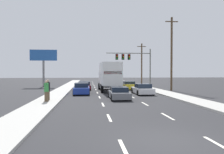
{
  "coord_description": "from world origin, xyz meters",
  "views": [
    {
      "loc": [
        -2.89,
        -7.63,
        2.56
      ],
      "look_at": [
        -0.29,
        15.52,
        2.05
      ],
      "focal_mm": 34.76,
      "sensor_mm": 36.0,
      "label": 1
    }
  ],
  "objects_px": {
    "utility_pole_far": "(142,64)",
    "roadside_billboard": "(43,60)",
    "traffic_signal_mast": "(130,59)",
    "car_blue": "(82,89)",
    "box_truck": "(109,75)",
    "car_gray": "(119,93)",
    "utility_pole_mid": "(172,53)",
    "pedestrian_near_corner": "(46,91)",
    "car_white": "(143,89)",
    "pedestrian_mid_block": "(48,90)",
    "car_yellow": "(128,85)",
    "car_maroon": "(84,86)"
  },
  "relations": [
    {
      "from": "utility_pole_far",
      "to": "roadside_billboard",
      "type": "bearing_deg",
      "value": -169.95
    },
    {
      "from": "car_blue",
      "to": "utility_pole_far",
      "type": "relative_size",
      "value": 0.51
    },
    {
      "from": "utility_pole_mid",
      "to": "utility_pole_far",
      "type": "bearing_deg",
      "value": 93.01
    },
    {
      "from": "car_yellow",
      "to": "car_white",
      "type": "height_order",
      "value": "car_white"
    },
    {
      "from": "car_blue",
      "to": "car_gray",
      "type": "bearing_deg",
      "value": -54.61
    },
    {
      "from": "box_truck",
      "to": "pedestrian_near_corner",
      "type": "relative_size",
      "value": 4.8
    },
    {
      "from": "car_blue",
      "to": "pedestrian_near_corner",
      "type": "xyz_separation_m",
      "value": [
        -2.69,
        -7.37,
        0.4
      ]
    },
    {
      "from": "utility_pole_mid",
      "to": "traffic_signal_mast",
      "type": "bearing_deg",
      "value": 120.41
    },
    {
      "from": "car_blue",
      "to": "roadside_billboard",
      "type": "xyz_separation_m",
      "value": [
        -7.11,
        13.96,
        4.18
      ]
    },
    {
      "from": "roadside_billboard",
      "to": "box_truck",
      "type": "bearing_deg",
      "value": -44.84
    },
    {
      "from": "utility_pole_far",
      "to": "pedestrian_near_corner",
      "type": "relative_size",
      "value": 4.81
    },
    {
      "from": "utility_pole_mid",
      "to": "utility_pole_far",
      "type": "distance_m",
      "value": 13.94
    },
    {
      "from": "traffic_signal_mast",
      "to": "utility_pole_far",
      "type": "height_order",
      "value": "utility_pole_far"
    },
    {
      "from": "pedestrian_mid_block",
      "to": "car_maroon",
      "type": "bearing_deg",
      "value": 77.19
    },
    {
      "from": "box_truck",
      "to": "utility_pole_far",
      "type": "relative_size",
      "value": 1.0
    },
    {
      "from": "car_gray",
      "to": "car_maroon",
      "type": "bearing_deg",
      "value": 106.54
    },
    {
      "from": "car_maroon",
      "to": "car_gray",
      "type": "height_order",
      "value": "car_maroon"
    },
    {
      "from": "car_blue",
      "to": "pedestrian_mid_block",
      "type": "height_order",
      "value": "pedestrian_mid_block"
    },
    {
      "from": "car_gray",
      "to": "traffic_signal_mast",
      "type": "bearing_deg",
      "value": 75.12
    },
    {
      "from": "car_gray",
      "to": "car_yellow",
      "type": "height_order",
      "value": "car_yellow"
    },
    {
      "from": "car_maroon",
      "to": "car_blue",
      "type": "height_order",
      "value": "car_blue"
    },
    {
      "from": "roadside_billboard",
      "to": "car_yellow",
      "type": "bearing_deg",
      "value": -28.18
    },
    {
      "from": "car_maroon",
      "to": "roadside_billboard",
      "type": "xyz_separation_m",
      "value": [
        -7.31,
        7.41,
        4.23
      ]
    },
    {
      "from": "car_gray",
      "to": "pedestrian_mid_block",
      "type": "height_order",
      "value": "pedestrian_mid_block"
    },
    {
      "from": "car_white",
      "to": "traffic_signal_mast",
      "type": "height_order",
      "value": "traffic_signal_mast"
    },
    {
      "from": "car_gray",
      "to": "traffic_signal_mast",
      "type": "distance_m",
      "value": 17.14
    },
    {
      "from": "car_white",
      "to": "pedestrian_mid_block",
      "type": "relative_size",
      "value": 2.26
    },
    {
      "from": "car_yellow",
      "to": "pedestrian_mid_block",
      "type": "distance_m",
      "value": 16.07
    },
    {
      "from": "utility_pole_far",
      "to": "roadside_billboard",
      "type": "height_order",
      "value": "utility_pole_far"
    },
    {
      "from": "car_blue",
      "to": "traffic_signal_mast",
      "type": "relative_size",
      "value": 0.55
    },
    {
      "from": "box_truck",
      "to": "pedestrian_near_corner",
      "type": "bearing_deg",
      "value": -120.4
    },
    {
      "from": "car_maroon",
      "to": "roadside_billboard",
      "type": "relative_size",
      "value": 0.68
    },
    {
      "from": "car_yellow",
      "to": "utility_pole_far",
      "type": "height_order",
      "value": "utility_pole_far"
    },
    {
      "from": "car_gray",
      "to": "car_white",
      "type": "bearing_deg",
      "value": 50.85
    },
    {
      "from": "car_gray",
      "to": "roadside_billboard",
      "type": "relative_size",
      "value": 0.62
    },
    {
      "from": "utility_pole_mid",
      "to": "roadside_billboard",
      "type": "xyz_separation_m",
      "value": [
        -19.44,
        10.57,
        -0.45
      ]
    },
    {
      "from": "car_maroon",
      "to": "utility_pole_mid",
      "type": "height_order",
      "value": "utility_pole_mid"
    },
    {
      "from": "roadside_billboard",
      "to": "car_blue",
      "type": "bearing_deg",
      "value": -63.01
    },
    {
      "from": "car_maroon",
      "to": "pedestrian_near_corner",
      "type": "relative_size",
      "value": 2.58
    },
    {
      "from": "car_white",
      "to": "utility_pole_far",
      "type": "distance_m",
      "value": 19.23
    },
    {
      "from": "car_gray",
      "to": "car_blue",
      "type": "bearing_deg",
      "value": 125.39
    },
    {
      "from": "pedestrian_mid_block",
      "to": "utility_pole_mid",
      "type": "bearing_deg",
      "value": 33.0
    },
    {
      "from": "car_maroon",
      "to": "traffic_signal_mast",
      "type": "relative_size",
      "value": 0.58
    },
    {
      "from": "car_maroon",
      "to": "utility_pole_mid",
      "type": "bearing_deg",
      "value": -14.64
    },
    {
      "from": "car_white",
      "to": "utility_pole_mid",
      "type": "relative_size",
      "value": 0.39
    },
    {
      "from": "car_blue",
      "to": "box_truck",
      "type": "xyz_separation_m",
      "value": [
        3.59,
        3.32,
        1.53
      ]
    },
    {
      "from": "car_white",
      "to": "traffic_signal_mast",
      "type": "relative_size",
      "value": 0.52
    },
    {
      "from": "utility_pole_mid",
      "to": "pedestrian_near_corner",
      "type": "distance_m",
      "value": 18.95
    },
    {
      "from": "utility_pole_far",
      "to": "car_white",
      "type": "bearing_deg",
      "value": -103.89
    },
    {
      "from": "pedestrian_near_corner",
      "to": "car_maroon",
      "type": "bearing_deg",
      "value": 78.29
    }
  ]
}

